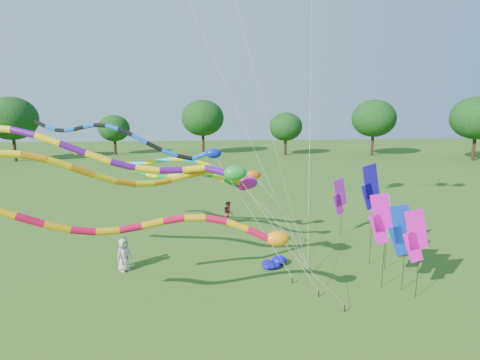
{
  "coord_description": "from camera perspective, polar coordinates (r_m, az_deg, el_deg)",
  "views": [
    {
      "loc": [
        -2.75,
        -14.96,
        8.71
      ],
      "look_at": [
        -0.88,
        5.24,
        4.8
      ],
      "focal_mm": 30.0,
      "sensor_mm": 36.0,
      "label": 1
    }
  ],
  "objects": [
    {
      "name": "person_a",
      "position": [
        22.2,
        -16.2,
        -10.19
      ],
      "size": [
        1.01,
        1.01,
        1.77
      ],
      "primitive_type": "imported",
      "rotation": [
        0.0,
        0.0,
        0.81
      ],
      "color": "beige",
      "rests_on": "ground"
    },
    {
      "name": "ground",
      "position": [
        17.53,
        4.7,
        -18.93
      ],
      "size": [
        160.0,
        160.0,
        0.0
      ],
      "primitive_type": "plane",
      "color": "#255416",
      "rests_on": "ground"
    },
    {
      "name": "banner_pole_green",
      "position": [
        22.26,
        19.71,
        -5.14
      ],
      "size": [
        1.16,
        0.15,
        4.06
      ],
      "rotation": [
        0.0,
        0.0,
        -0.06
      ],
      "color": "black",
      "rests_on": "ground"
    },
    {
      "name": "banner_pole_magenta_b",
      "position": [
        19.54,
        23.64,
        -7.33
      ],
      "size": [
        1.16,
        0.26,
        4.16
      ],
      "rotation": [
        0.0,
        0.0,
        -0.16
      ],
      "color": "black",
      "rests_on": "ground"
    },
    {
      "name": "blue_nylon_heap",
      "position": [
        22.32,
        4.41,
        -11.56
      ],
      "size": [
        1.35,
        1.16,
        0.41
      ],
      "color": "#0F0CA2",
      "rests_on": "ground"
    },
    {
      "name": "tube_kite_green",
      "position": [
        25.93,
        -8.48,
        0.77
      ],
      "size": [
        13.54,
        2.57,
        6.26
      ],
      "rotation": [
        0.0,
        0.0,
        -0.17
      ],
      "color": "black",
      "rests_on": "ground"
    },
    {
      "name": "person_b",
      "position": [
        22.6,
        -16.16,
        -9.87
      ],
      "size": [
        0.75,
        0.69,
        1.72
      ],
      "primitive_type": "imported",
      "rotation": [
        0.0,
        0.0,
        -0.6
      ],
      "color": "#38414E",
      "rests_on": "ground"
    },
    {
      "name": "tube_kite_orange",
      "position": [
        17.02,
        -11.61,
        0.7
      ],
      "size": [
        13.9,
        5.02,
        7.68
      ],
      "rotation": [
        0.0,
        0.0,
        0.32
      ],
      "color": "black",
      "rests_on": "ground"
    },
    {
      "name": "tube_kite_red",
      "position": [
        15.4,
        -10.55,
        -6.55
      ],
      "size": [
        14.44,
        1.98,
        6.32
      ],
      "rotation": [
        0.0,
        0.0,
        0.08
      ],
      "color": "black",
      "rests_on": "ground"
    },
    {
      "name": "tube_kite_cyan",
      "position": [
        23.95,
        -7.86,
        2.0
      ],
      "size": [
        14.21,
        1.15,
        6.99
      ],
      "rotation": [
        0.0,
        0.0,
        0.03
      ],
      "color": "black",
      "rests_on": "ground"
    },
    {
      "name": "banner_pole_blue_b",
      "position": [
        22.26,
        18.04,
        -0.98
      ],
      "size": [
        1.15,
        0.33,
        5.61
      ],
      "rotation": [
        0.0,
        0.0,
        0.22
      ],
      "color": "black",
      "rests_on": "ground"
    },
    {
      "name": "tube_kite_purple",
      "position": [
        17.98,
        -17.97,
        3.4
      ],
      "size": [
        17.5,
        2.16,
        8.49
      ],
      "rotation": [
        0.0,
        0.0,
        -0.1
      ],
      "color": "black",
      "rests_on": "ground"
    },
    {
      "name": "banner_pole_violet",
      "position": [
        27.2,
        13.95,
        -2.33
      ],
      "size": [
        1.11,
        0.49,
        3.89
      ],
      "rotation": [
        0.0,
        0.0,
        0.36
      ],
      "color": "black",
      "rests_on": "ground"
    },
    {
      "name": "tree_ring",
      "position": [
        14.01,
        5.65,
        -1.97
      ],
      "size": [
        120.22,
        123.09,
        9.66
      ],
      "color": "#382314",
      "rests_on": "ground"
    },
    {
      "name": "tube_kite_blue",
      "position": [
        21.1,
        -14.41,
        5.47
      ],
      "size": [
        13.41,
        5.55,
        8.29
      ],
      "rotation": [
        0.0,
        0.0,
        -0.35
      ],
      "color": "black",
      "rests_on": "ground"
    },
    {
      "name": "person_c",
      "position": [
        29.11,
        -1.66,
        -4.71
      ],
      "size": [
        0.73,
        0.9,
        1.75
      ],
      "primitive_type": "imported",
      "rotation": [
        0.0,
        0.0,
        1.65
      ],
      "color": "#933538",
      "rests_on": "ground"
    },
    {
      "name": "banner_pole_magenta_a",
      "position": [
        19.86,
        19.38,
        -5.26
      ],
      "size": [
        1.12,
        0.47,
        4.66
      ],
      "rotation": [
        0.0,
        0.0,
        -0.35
      ],
      "color": "black",
      "rests_on": "ground"
    },
    {
      "name": "banner_pole_blue_a",
      "position": [
        20.04,
        21.89,
        -6.67
      ],
      "size": [
        1.13,
        0.45,
        4.19
      ],
      "rotation": [
        0.0,
        0.0,
        -0.33
      ],
      "color": "black",
      "rests_on": "ground"
    }
  ]
}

